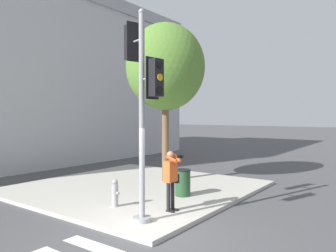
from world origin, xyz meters
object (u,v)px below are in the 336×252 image
Objects in this scene: traffic_signal_pole at (143,94)px; person_photographer at (171,175)px; fire_hydrant at (115,193)px; street_tree at (165,67)px; trash_bin at (183,182)px.

traffic_signal_pole is 3.16× the size of person_photographer.
traffic_signal_pole is 6.55× the size of fire_hydrant.
person_photographer is 1.83m from fire_hydrant.
traffic_signal_pole is 3.28m from fire_hydrant.
traffic_signal_pole is at bearing -149.77° from street_tree.
street_tree reaches higher than fire_hydrant.
trash_bin is (2.26, -0.91, 0.04)m from fire_hydrant.
person_photographer is 1.91× the size of trash_bin.
traffic_signal_pole is 5.41m from street_tree.
person_photographer is at bearing -2.30° from traffic_signal_pole.
street_tree is at bearing 49.51° from trash_bin.
fire_hydrant is (-3.95, -1.07, -4.25)m from street_tree.
street_tree is 7.89× the size of fire_hydrant.
fire_hydrant is at bearing 111.23° from person_photographer.
trash_bin is at bearing 12.97° from traffic_signal_pole.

